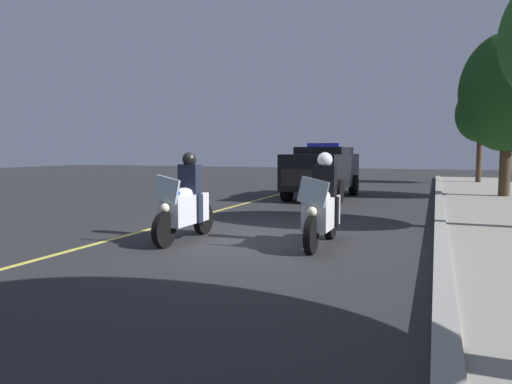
{
  "coord_description": "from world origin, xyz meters",
  "views": [
    {
      "loc": [
        8.5,
        3.45,
        1.73
      ],
      "look_at": [
        -0.34,
        0.0,
        0.9
      ],
      "focal_mm": 32.44,
      "sensor_mm": 36.0,
      "label": 1
    }
  ],
  "objects_px": {
    "police_suv": "(323,169)",
    "tree_far_back": "(508,92)",
    "police_motorcycle_lead_left": "(185,205)",
    "police_motorcycle_lead_right": "(322,208)",
    "tree_behind_suv": "(481,114)"
  },
  "relations": [
    {
      "from": "police_suv",
      "to": "tree_far_back",
      "type": "bearing_deg",
      "value": 108.32
    },
    {
      "from": "tree_far_back",
      "to": "police_motorcycle_lead_left",
      "type": "bearing_deg",
      "value": -31.36
    },
    {
      "from": "police_suv",
      "to": "tree_far_back",
      "type": "xyz_separation_m",
      "value": [
        -2.09,
        6.31,
        2.81
      ]
    },
    {
      "from": "police_motorcycle_lead_right",
      "to": "tree_behind_suv",
      "type": "xyz_separation_m",
      "value": [
        -19.1,
        4.05,
        3.02
      ]
    },
    {
      "from": "police_motorcycle_lead_right",
      "to": "police_suv",
      "type": "bearing_deg",
      "value": -166.96
    },
    {
      "from": "police_suv",
      "to": "tree_far_back",
      "type": "distance_m",
      "value": 7.22
    },
    {
      "from": "tree_far_back",
      "to": "tree_behind_suv",
      "type": "height_order",
      "value": "tree_far_back"
    },
    {
      "from": "police_motorcycle_lead_left",
      "to": "police_motorcycle_lead_right",
      "type": "bearing_deg",
      "value": 99.96
    },
    {
      "from": "police_motorcycle_lead_left",
      "to": "police_suv",
      "type": "distance_m",
      "value": 9.24
    },
    {
      "from": "police_motorcycle_lead_left",
      "to": "tree_behind_suv",
      "type": "distance_m",
      "value": 20.88
    },
    {
      "from": "police_motorcycle_lead_right",
      "to": "tree_behind_suv",
      "type": "relative_size",
      "value": 0.42
    },
    {
      "from": "police_suv",
      "to": "police_motorcycle_lead_right",
      "type": "bearing_deg",
      "value": 13.04
    },
    {
      "from": "police_suv",
      "to": "police_motorcycle_lead_left",
      "type": "bearing_deg",
      "value": -3.58
    },
    {
      "from": "police_motorcycle_lead_left",
      "to": "police_motorcycle_lead_right",
      "type": "xyz_separation_m",
      "value": [
        -0.46,
        2.6,
        0.0
      ]
    },
    {
      "from": "police_suv",
      "to": "tree_far_back",
      "type": "relative_size",
      "value": 0.83
    }
  ]
}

